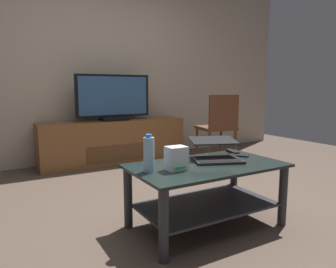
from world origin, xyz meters
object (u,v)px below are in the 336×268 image
(router_box, at_px, (176,158))
(water_bottle_near, at_px, (149,154))
(dining_chair, at_px, (219,124))
(soundbar_remote, at_px, (174,159))
(media_cabinet, at_px, (114,142))
(laptop, at_px, (216,152))
(tv_remote, at_px, (233,152))
(television, at_px, (114,99))
(coffee_table, at_px, (206,185))
(cell_phone, at_px, (239,155))

(router_box, height_order, water_bottle_near, water_bottle_near)
(dining_chair, height_order, soundbar_remote, dining_chair)
(media_cabinet, distance_m, laptop, 2.09)
(water_bottle_near, bearing_deg, tv_remote, 11.99)
(water_bottle_near, bearing_deg, dining_chair, 40.14)
(television, relative_size, dining_chair, 1.09)
(tv_remote, bearing_deg, router_box, -146.62)
(coffee_table, distance_m, television, 2.20)
(soundbar_remote, bearing_deg, cell_phone, -28.94)
(television, bearing_deg, soundbar_remote, -97.03)
(cell_phone, bearing_deg, dining_chair, 19.62)
(router_box, bearing_deg, tv_remote, 18.50)
(television, height_order, laptop, television)
(router_box, distance_m, tv_remote, 0.72)
(coffee_table, bearing_deg, water_bottle_near, 177.14)
(water_bottle_near, bearing_deg, router_box, -14.79)
(coffee_table, distance_m, cell_phone, 0.42)
(media_cabinet, xyz_separation_m, television, (0.00, -0.02, 0.56))
(coffee_table, distance_m, router_box, 0.35)
(coffee_table, relative_size, media_cabinet, 0.56)
(dining_chair, height_order, tv_remote, dining_chair)
(router_box, xyz_separation_m, water_bottle_near, (-0.17, 0.05, 0.04))
(dining_chair, relative_size, laptop, 1.96)
(television, distance_m, water_bottle_near, 2.20)
(laptop, xyz_separation_m, soundbar_remote, (-0.27, 0.14, -0.05))
(coffee_table, height_order, dining_chair, dining_chair)
(laptop, bearing_deg, water_bottle_near, -174.41)
(television, xyz_separation_m, router_box, (-0.37, -2.16, -0.31))
(coffee_table, bearing_deg, soundbar_remote, 120.09)
(media_cabinet, relative_size, laptop, 4.15)
(water_bottle_near, relative_size, tv_remote, 1.50)
(coffee_table, bearing_deg, router_box, -174.78)
(dining_chair, bearing_deg, coffee_table, -131.43)
(water_bottle_near, xyz_separation_m, cell_phone, (0.82, 0.07, -0.11))
(router_box, bearing_deg, laptop, 14.28)
(cell_phone, relative_size, tv_remote, 0.88)
(coffee_table, xyz_separation_m, media_cabinet, (0.11, 2.15, -0.03))
(media_cabinet, xyz_separation_m, soundbar_remote, (-0.24, -1.93, 0.18))
(coffee_table, bearing_deg, television, 87.12)
(router_box, xyz_separation_m, cell_phone, (0.65, 0.11, -0.07))
(cell_phone, bearing_deg, television, 61.16)
(coffee_table, distance_m, media_cabinet, 2.16)
(soundbar_remote, bearing_deg, laptop, -43.01)
(laptop, relative_size, router_box, 2.97)
(television, relative_size, router_box, 6.35)
(television, xyz_separation_m, water_bottle_near, (-0.54, -2.11, -0.28))
(laptop, distance_m, soundbar_remote, 0.31)
(soundbar_remote, bearing_deg, coffee_table, -74.53)
(media_cabinet, bearing_deg, water_bottle_near, -104.29)
(coffee_table, bearing_deg, media_cabinet, 87.15)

